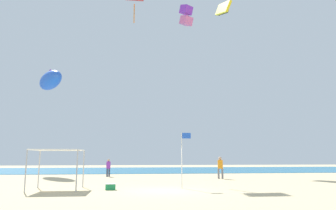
{
  "coord_description": "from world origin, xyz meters",
  "views": [
    {
      "loc": [
        -2.03,
        -18.02,
        1.89
      ],
      "look_at": [
        1.17,
        8.67,
        6.33
      ],
      "focal_mm": 33.59,
      "sensor_mm": 36.0,
      "label": 1
    }
  ],
  "objects": [
    {
      "name": "kite_box_purple",
      "position": [
        5.91,
        25.39,
        22.74
      ],
      "size": [
        2.12,
        2.21,
        3.34
      ],
      "rotation": [
        0.0,
        0.0,
        3.73
      ],
      "color": "purple"
    },
    {
      "name": "kite_diamond_red",
      "position": [
        -1.86,
        16.05,
        19.78
      ],
      "size": [
        2.23,
        2.14,
        3.32
      ],
      "rotation": [
        0.0,
        0.0,
        0.02
      ],
      "color": "red"
    },
    {
      "name": "cooler_box",
      "position": [
        -3.11,
        0.91,
        0.18
      ],
      "size": [
        0.57,
        0.37,
        0.35
      ],
      "color": "#1E8C4C",
      "rests_on": "ground"
    },
    {
      "name": "kite_inflatable_blue",
      "position": [
        -11.77,
        20.34,
        11.02
      ],
      "size": [
        5.34,
        7.26,
        2.81
      ],
      "rotation": [
        0.0,
        0.0,
        5.18
      ],
      "color": "blue"
    },
    {
      "name": "person_leftmost",
      "position": [
        -4.08,
        13.34,
        0.99
      ],
      "size": [
        0.4,
        0.4,
        1.68
      ],
      "rotation": [
        0.0,
        0.0,
        0.93
      ],
      "color": "#33384C",
      "rests_on": "ground"
    },
    {
      "name": "kite_parafoil_yellow",
      "position": [
        9.42,
        18.37,
        20.58
      ],
      "size": [
        0.81,
        4.93,
        3.0
      ],
      "rotation": [
        0.0,
        0.0,
        4.72
      ],
      "color": "yellow"
    },
    {
      "name": "banner_flag",
      "position": [
        1.22,
        1.38,
        2.05
      ],
      "size": [
        0.61,
        0.06,
        3.37
      ],
      "color": "silver",
      "rests_on": "ground"
    },
    {
      "name": "ocean_strip",
      "position": [
        0.0,
        28.4,
        0.01
      ],
      "size": [
        110.0,
        21.39,
        0.03
      ],
      "primitive_type": "cube",
      "color": "#1E6B93",
      "rests_on": "ground"
    },
    {
      "name": "ground",
      "position": [
        0.0,
        0.0,
        -0.05
      ],
      "size": [
        110.0,
        110.0,
        0.1
      ],
      "primitive_type": "cube",
      "color": "#D1BA8C"
    },
    {
      "name": "person_near_tent",
      "position": [
        5.85,
        9.21,
        1.11
      ],
      "size": [
        0.5,
        0.45,
        1.89
      ],
      "rotation": [
        0.0,
        0.0,
        3.03
      ],
      "color": "slate",
      "rests_on": "ground"
    },
    {
      "name": "canopy_tent",
      "position": [
        -6.28,
        1.42,
        2.18
      ],
      "size": [
        2.77,
        2.6,
        2.32
      ],
      "color": "#B2B2B7",
      "rests_on": "ground"
    }
  ]
}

